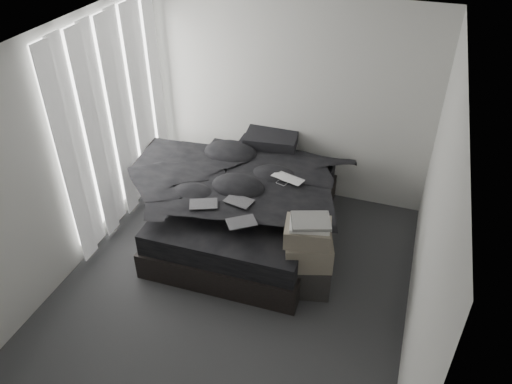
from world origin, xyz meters
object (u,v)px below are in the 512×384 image
(laptop, at_px, (285,175))
(side_stand, at_px, (175,184))
(bed, at_px, (248,219))
(box_lower, at_px, (305,275))

(laptop, xyz_separation_m, side_stand, (-1.51, 0.13, -0.54))
(bed, relative_size, laptop, 6.24)
(laptop, height_order, box_lower, laptop)
(laptop, distance_m, box_lower, 1.15)
(laptop, height_order, side_stand, laptop)
(box_lower, bearing_deg, laptop, 120.78)
(side_stand, relative_size, box_lower, 1.25)
(laptop, bearing_deg, box_lower, -42.11)
(side_stand, xyz_separation_m, box_lower, (1.99, -0.93, -0.13))
(bed, bearing_deg, side_stand, 168.74)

